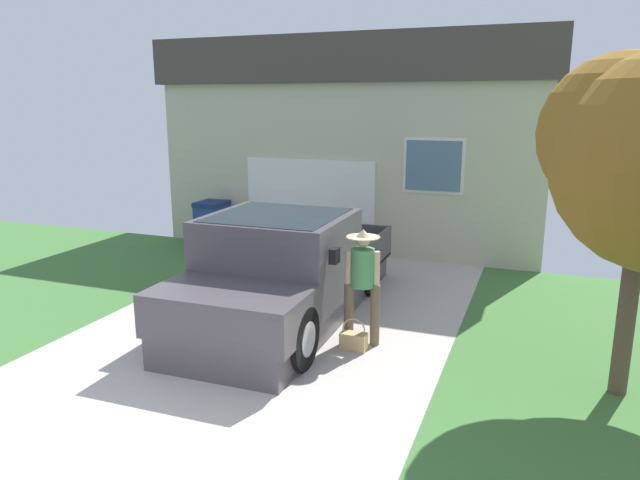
{
  "coord_description": "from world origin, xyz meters",
  "views": [
    {
      "loc": [
        3.58,
        -2.8,
        3.24
      ],
      "look_at": [
        0.72,
        4.63,
        1.36
      ],
      "focal_mm": 32.84,
      "sensor_mm": 36.0,
      "label": 1
    }
  ],
  "objects_px": {
    "pickup_truck": "(281,274)",
    "wheeled_trash_bin": "(212,223)",
    "house_with_garage": "(377,138)",
    "person_with_hat": "(362,278)",
    "handbag": "(354,340)"
  },
  "relations": [
    {
      "from": "pickup_truck",
      "to": "house_with_garage",
      "type": "xyz_separation_m",
      "value": [
        -0.6,
        7.33,
        1.61
      ]
    },
    {
      "from": "wheeled_trash_bin",
      "to": "house_with_garage",
      "type": "bearing_deg",
      "value": 53.43
    },
    {
      "from": "person_with_hat",
      "to": "house_with_garage",
      "type": "relative_size",
      "value": 0.18
    },
    {
      "from": "pickup_truck",
      "to": "wheeled_trash_bin",
      "type": "height_order",
      "value": "pickup_truck"
    },
    {
      "from": "pickup_truck",
      "to": "handbag",
      "type": "bearing_deg",
      "value": 154.18
    },
    {
      "from": "person_with_hat",
      "to": "pickup_truck",
      "type": "bearing_deg",
      "value": -27.66
    },
    {
      "from": "house_with_garage",
      "to": "wheeled_trash_bin",
      "type": "distance_m",
      "value": 4.97
    },
    {
      "from": "wheeled_trash_bin",
      "to": "pickup_truck",
      "type": "bearing_deg",
      "value": -46.88
    },
    {
      "from": "person_with_hat",
      "to": "house_with_garage",
      "type": "xyz_separation_m",
      "value": [
        -1.99,
        7.73,
        1.4
      ]
    },
    {
      "from": "pickup_truck",
      "to": "person_with_hat",
      "type": "xyz_separation_m",
      "value": [
        1.39,
        -0.4,
        0.21
      ]
    },
    {
      "from": "pickup_truck",
      "to": "handbag",
      "type": "distance_m",
      "value": 1.6
    },
    {
      "from": "pickup_truck",
      "to": "person_with_hat",
      "type": "distance_m",
      "value": 1.46
    },
    {
      "from": "pickup_truck",
      "to": "wheeled_trash_bin",
      "type": "distance_m",
      "value": 4.93
    },
    {
      "from": "person_with_hat",
      "to": "handbag",
      "type": "relative_size",
      "value": 3.63
    },
    {
      "from": "pickup_truck",
      "to": "wheeled_trash_bin",
      "type": "relative_size",
      "value": 4.76
    }
  ]
}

